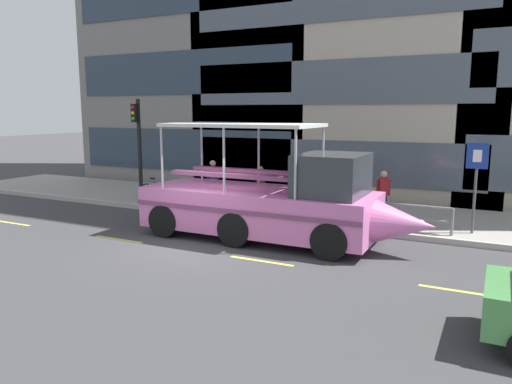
{
  "coord_description": "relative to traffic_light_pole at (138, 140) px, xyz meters",
  "views": [
    {
      "loc": [
        7.72,
        -11.67,
        3.83
      ],
      "look_at": [
        0.91,
        1.86,
        1.3
      ],
      "focal_mm": 34.25,
      "sensor_mm": 36.0,
      "label": 1
    }
  ],
  "objects": [
    {
      "name": "pedestrian_near_stern",
      "position": [
        2.93,
        0.89,
        -1.45
      ],
      "size": [
        0.42,
        0.34,
        1.72
      ],
      "color": "#1E2338",
      "rests_on": "sidewalk"
    },
    {
      "name": "duck_tour_boat",
      "position": [
        7.11,
        -2.47,
        -1.54
      ],
      "size": [
        8.78,
        2.57,
        3.46
      ],
      "color": "pink",
      "rests_on": "ground_plane"
    },
    {
      "name": "traffic_light_pole",
      "position": [
        0.0,
        0.0,
        0.0
      ],
      "size": [
        0.24,
        0.46,
        4.11
      ],
      "color": "black",
      "rests_on": "sidewalk"
    },
    {
      "name": "curb_edge",
      "position": [
        5.29,
        -0.58,
        -2.58
      ],
      "size": [
        32.0,
        0.18,
        0.18
      ],
      "primitive_type": "cube",
      "color": "#B2ADA3",
      "rests_on": "ground_plane"
    },
    {
      "name": "ground_plane",
      "position": [
        5.29,
        -3.69,
        -2.67
      ],
      "size": [
        120.0,
        120.0,
        0.0
      ],
      "primitive_type": "plane",
      "color": "#3D3D3F"
    },
    {
      "name": "parking_sign",
      "position": [
        12.4,
        0.32,
        -0.64
      ],
      "size": [
        0.6,
        0.12,
        2.72
      ],
      "color": "#4C4F54",
      "rests_on": "sidewalk"
    },
    {
      "name": "pedestrian_mid_left",
      "position": [
        7.01,
        1.22,
        -1.43
      ],
      "size": [
        0.37,
        0.39,
        1.75
      ],
      "color": "black",
      "rests_on": "sidewalk"
    },
    {
      "name": "leaned_bicycle",
      "position": [
        0.63,
        0.28,
        -2.11
      ],
      "size": [
        1.74,
        0.46,
        0.96
      ],
      "color": "black",
      "rests_on": "sidewalk"
    },
    {
      "name": "curb_guardrail",
      "position": [
        6.65,
        -0.24,
        -1.93
      ],
      "size": [
        10.52,
        0.09,
        0.84
      ],
      "color": "gray",
      "rests_on": "sidewalk"
    },
    {
      "name": "lane_centreline",
      "position": [
        5.29,
        -4.49,
        -2.67
      ],
      "size": [
        25.8,
        0.12,
        0.01
      ],
      "color": "#DBD64C",
      "rests_on": "ground_plane"
    },
    {
      "name": "pedestrian_near_bow",
      "position": [
        9.56,
        1.0,
        -1.48
      ],
      "size": [
        0.43,
        0.32,
        1.67
      ],
      "color": "#1E2338",
      "rests_on": "sidewalk"
    },
    {
      "name": "pedestrian_mid_right",
      "position": [
        4.84,
        1.26,
        -1.55
      ],
      "size": [
        0.24,
        0.44,
        1.55
      ],
      "color": "#47423D",
      "rests_on": "sidewalk"
    },
    {
      "name": "sidewalk",
      "position": [
        5.29,
        1.91,
        -2.58
      ],
      "size": [
        32.0,
        4.8,
        0.18
      ],
      "primitive_type": "cube",
      "color": "#99968E",
      "rests_on": "ground_plane"
    }
  ]
}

